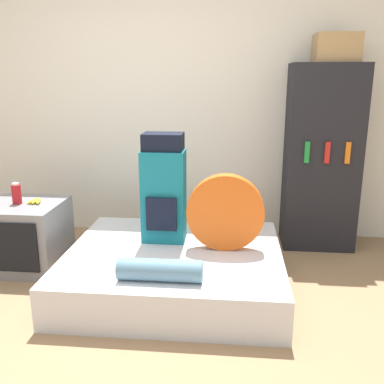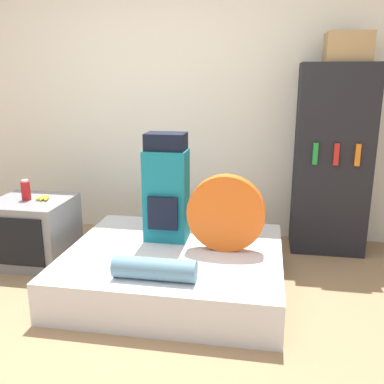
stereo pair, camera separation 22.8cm
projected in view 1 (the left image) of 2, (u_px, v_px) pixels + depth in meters
ground_plane at (121, 337)px, 2.61m from camera, size 16.00×16.00×0.00m
wall_back at (166, 102)px, 4.11m from camera, size 8.00×0.05×2.60m
bed at (175, 268)px, 3.21m from camera, size 1.57×1.40×0.29m
backpack at (164, 190)px, 3.28m from camera, size 0.33×0.26×0.84m
tent_bag at (225, 212)px, 3.12m from camera, size 0.57×0.10×0.57m
sleeping_roll at (160, 270)px, 2.68m from camera, size 0.54×0.14×0.14m
television at (25, 235)px, 3.53m from camera, size 0.62×0.60×0.54m
canister at (17, 194)px, 3.44m from camera, size 0.07×0.07×0.17m
banana_bunch at (36, 201)px, 3.48m from camera, size 0.12×0.15×0.03m
bookshelf at (321, 158)px, 3.86m from camera, size 0.63×0.44×1.65m
cardboard_box at (336, 48)px, 3.61m from camera, size 0.36×0.31×0.24m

